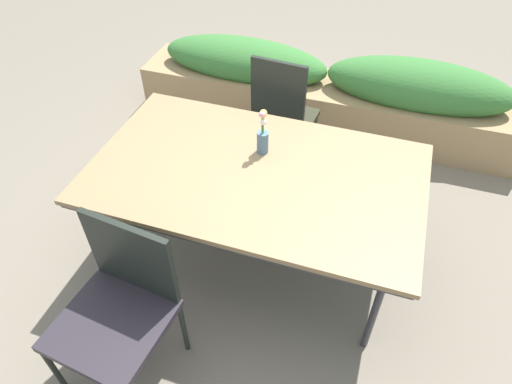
# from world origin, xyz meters

# --- Properties ---
(ground_plane) EXTENTS (12.00, 12.00, 0.00)m
(ground_plane) POSITION_xyz_m (0.00, 0.00, 0.00)
(ground_plane) COLOR #756B5B
(dining_table) EXTENTS (1.82, 1.08, 0.74)m
(dining_table) POSITION_xyz_m (0.08, -0.10, 0.70)
(dining_table) COLOR #8C704C
(dining_table) RESTS_ON ground
(chair_far_side) EXTENTS (0.43, 0.43, 1.00)m
(chair_far_side) POSITION_xyz_m (-0.01, 0.76, 0.55)
(chair_far_side) COLOR #2A2B1B
(chair_far_side) RESTS_ON ground
(chair_near_left) EXTENTS (0.55, 0.55, 0.91)m
(chair_near_left) POSITION_xyz_m (-0.32, -0.95, 0.52)
(chair_near_left) COLOR #2A252C
(chair_near_left) RESTS_ON ground
(flower_vase) EXTENTS (0.07, 0.07, 0.28)m
(flower_vase) POSITION_xyz_m (0.06, 0.07, 0.86)
(flower_vase) COLOR slate
(flower_vase) RESTS_ON dining_table
(planter_box) EXTENTS (3.21, 0.53, 0.72)m
(planter_box) POSITION_xyz_m (0.18, 1.51, 0.33)
(planter_box) COLOR #9E7F56
(planter_box) RESTS_ON ground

